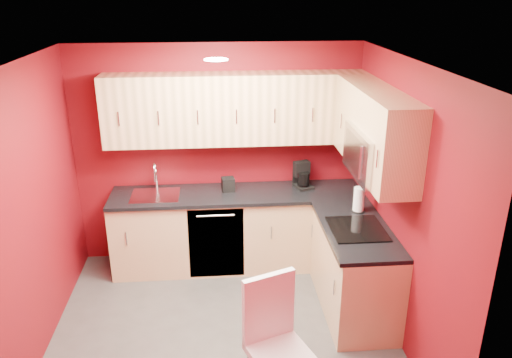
{
  "coord_description": "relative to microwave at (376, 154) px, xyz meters",
  "views": [
    {
      "loc": [
        -0.03,
        -3.91,
        3.06
      ],
      "look_at": [
        0.35,
        0.55,
        1.31
      ],
      "focal_mm": 35.0,
      "sensor_mm": 36.0,
      "label": 1
    }
  ],
  "objects": [
    {
      "name": "floor",
      "position": [
        -1.39,
        -0.2,
        -1.66
      ],
      "size": [
        3.2,
        3.2,
        0.0
      ],
      "primitive_type": "plane",
      "color": "#4A4745",
      "rests_on": "ground"
    },
    {
      "name": "ceiling",
      "position": [
        -1.39,
        -0.2,
        0.84
      ],
      "size": [
        3.2,
        3.2,
        0.0
      ],
      "primitive_type": "plane",
      "rotation": [
        3.14,
        0.0,
        0.0
      ],
      "color": "white",
      "rests_on": "wall_back"
    },
    {
      "name": "wall_back",
      "position": [
        -1.39,
        1.3,
        -0.41
      ],
      "size": [
        3.2,
        0.0,
        3.2
      ],
      "primitive_type": "plane",
      "rotation": [
        1.57,
        0.0,
        0.0
      ],
      "color": "#67090E",
      "rests_on": "floor"
    },
    {
      "name": "wall_front",
      "position": [
        -1.39,
        -1.7,
        -0.41
      ],
      "size": [
        3.2,
        0.0,
        3.2
      ],
      "primitive_type": "plane",
      "rotation": [
        -1.57,
        0.0,
        0.0
      ],
      "color": "#67090E",
      "rests_on": "floor"
    },
    {
      "name": "wall_left",
      "position": [
        -2.99,
        -0.2,
        -0.41
      ],
      "size": [
        0.0,
        3.0,
        3.0
      ],
      "primitive_type": "plane",
      "rotation": [
        1.57,
        0.0,
        1.57
      ],
      "color": "#67090E",
      "rests_on": "floor"
    },
    {
      "name": "wall_right",
      "position": [
        0.21,
        -0.2,
        -0.41
      ],
      "size": [
        0.0,
        3.0,
        3.0
      ],
      "primitive_type": "plane",
      "rotation": [
        1.57,
        0.0,
        -1.57
      ],
      "color": "#67090E",
      "rests_on": "floor"
    },
    {
      "name": "base_cabinets_back",
      "position": [
        -1.19,
        1.0,
        -1.22
      ],
      "size": [
        2.8,
        0.6,
        0.87
      ],
      "primitive_type": "cube",
      "color": "#E2B481",
      "rests_on": "floor"
    },
    {
      "name": "base_cabinets_right",
      "position": [
        -0.09,
        0.05,
        -1.22
      ],
      "size": [
        0.6,
        1.3,
        0.87
      ],
      "primitive_type": "cube",
      "color": "#E2B481",
      "rests_on": "floor"
    },
    {
      "name": "countertop_back",
      "position": [
        -1.19,
        0.99,
        -0.77
      ],
      "size": [
        2.8,
        0.63,
        0.04
      ],
      "primitive_type": "cube",
      "color": "black",
      "rests_on": "base_cabinets_back"
    },
    {
      "name": "countertop_right",
      "position": [
        -0.11,
        0.04,
        -0.77
      ],
      "size": [
        0.63,
        1.27,
        0.04
      ],
      "primitive_type": "cube",
      "color": "black",
      "rests_on": "base_cabinets_right"
    },
    {
      "name": "upper_cabinets_back",
      "position": [
        -1.19,
        1.13,
        0.17
      ],
      "size": [
        2.8,
        0.35,
        0.75
      ],
      "primitive_type": "cube",
      "color": "#E8B883",
      "rests_on": "wall_back"
    },
    {
      "name": "upper_cabinets_right",
      "position": [
        0.03,
        0.24,
        0.23
      ],
      "size": [
        0.35,
        1.55,
        0.75
      ],
      "color": "#E8B883",
      "rests_on": "wall_right"
    },
    {
      "name": "microwave",
      "position": [
        0.0,
        0.0,
        0.0
      ],
      "size": [
        0.42,
        0.76,
        0.42
      ],
      "color": "silver",
      "rests_on": "upper_cabinets_right"
    },
    {
      "name": "cooktop",
      "position": [
        -0.11,
        0.0,
        -0.74
      ],
      "size": [
        0.5,
        0.55,
        0.01
      ],
      "primitive_type": "cube",
      "color": "black",
      "rests_on": "countertop_right"
    },
    {
      "name": "sink",
      "position": [
        -2.09,
        1.0,
        -0.72
      ],
      "size": [
        0.52,
        0.42,
        0.35
      ],
      "color": "silver",
      "rests_on": "countertop_back"
    },
    {
      "name": "dishwasher_front",
      "position": [
        -1.44,
        0.71,
        -1.22
      ],
      "size": [
        0.6,
        0.02,
        0.82
      ],
      "primitive_type": "cube",
      "color": "black",
      "rests_on": "base_cabinets_back"
    },
    {
      "name": "downlight",
      "position": [
        -1.39,
        0.1,
        0.82
      ],
      "size": [
        0.2,
        0.2,
        0.01
      ],
      "primitive_type": "cylinder",
      "color": "white",
      "rests_on": "ceiling"
    },
    {
      "name": "coffee_maker",
      "position": [
        -0.44,
        1.07,
        -0.6
      ],
      "size": [
        0.24,
        0.28,
        0.29
      ],
      "primitive_type": null,
      "rotation": [
        0.0,
        0.0,
        0.3
      ],
      "color": "black",
      "rests_on": "countertop_back"
    },
    {
      "name": "napkin_holder",
      "position": [
        -1.29,
        1.06,
        -0.68
      ],
      "size": [
        0.15,
        0.15,
        0.15
      ],
      "primitive_type": null,
      "rotation": [
        0.0,
        0.0,
        0.13
      ],
      "color": "black",
      "rests_on": "countertop_back"
    },
    {
      "name": "paper_towel",
      "position": [
        0.01,
        0.4,
        -0.62
      ],
      "size": [
        0.16,
        0.16,
        0.25
      ],
      "primitive_type": null,
      "rotation": [
        0.0,
        0.0,
        -0.12
      ],
      "color": "white",
      "rests_on": "countertop_right"
    },
    {
      "name": "dining_chair",
      "position": [
        -0.98,
        -1.13,
        -1.13
      ],
      "size": [
        0.56,
        0.57,
        1.06
      ],
      "primitive_type": null,
      "rotation": [
        0.0,
        0.0,
        0.38
      ],
      "color": "white",
      "rests_on": "floor"
    }
  ]
}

